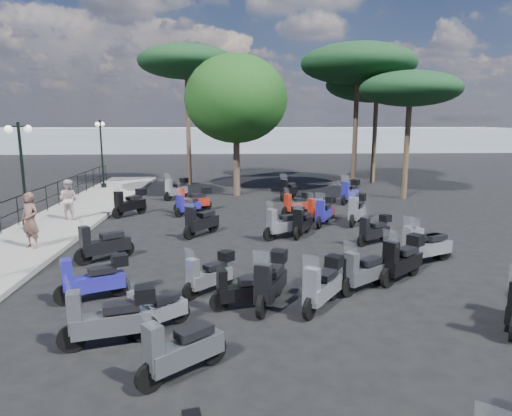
{
  "coord_description": "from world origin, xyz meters",
  "views": [
    {
      "loc": [
        0.33,
        -13.83,
        4.11
      ],
      "look_at": [
        1.1,
        1.02,
        1.2
      ],
      "focal_mm": 32.0,
      "sensor_mm": 36.0,
      "label": 1
    }
  ],
  "objects_px": {
    "scooter_8": "(271,282)",
    "scooter_29": "(350,192)",
    "scooter_0": "(156,312)",
    "broadleaf_tree": "(236,99)",
    "pine_3": "(410,89)",
    "scooter_2": "(93,279)",
    "scooter_17": "(297,204)",
    "scooter_27": "(374,230)",
    "pine_1": "(377,85)",
    "scooter_11": "(176,189)",
    "scooter_9": "(201,222)",
    "pedestrian_far": "(68,199)",
    "scooter_23": "(288,190)",
    "lamp_post_2": "(102,149)",
    "scooter_19": "(363,273)",
    "scooter_20": "(322,286)",
    "scooter_26": "(402,260)",
    "scooter_31": "(428,247)",
    "scooter_14": "(209,275)",
    "scooter_16": "(302,223)",
    "scooter_15": "(284,223)",
    "scooter_13": "(244,289)",
    "pine_2": "(186,62)",
    "scooter_3": "(103,245)",
    "scooter_5": "(193,200)",
    "scooter_4": "(130,203)",
    "woman": "(30,220)",
    "pine_0": "(358,64)",
    "scooter_30": "(321,210)",
    "scooter_28": "(357,210)",
    "scooter_1": "(110,319)",
    "lamp_post_1": "(22,169)",
    "scooter_10": "(188,206)",
    "scooter_7": "(181,351)",
    "scooter_21": "(422,246)"
  },
  "relations": [
    {
      "from": "scooter_8",
      "to": "scooter_29",
      "type": "xyz_separation_m",
      "value": [
        4.98,
        12.45,
        -0.0
      ]
    },
    {
      "from": "scooter_0",
      "to": "scooter_29",
      "type": "distance_m",
      "value": 15.43
    },
    {
      "from": "broadleaf_tree",
      "to": "pine_3",
      "type": "distance_m",
      "value": 8.88
    },
    {
      "from": "scooter_2",
      "to": "scooter_17",
      "type": "distance_m",
      "value": 10.99
    },
    {
      "from": "scooter_27",
      "to": "pine_1",
      "type": "height_order",
      "value": "pine_1"
    },
    {
      "from": "scooter_11",
      "to": "pine_1",
      "type": "relative_size",
      "value": 0.21
    },
    {
      "from": "scooter_9",
      "to": "broadleaf_tree",
      "type": "height_order",
      "value": "broadleaf_tree"
    },
    {
      "from": "pedestrian_far",
      "to": "scooter_29",
      "type": "relative_size",
      "value": 1.03
    },
    {
      "from": "scooter_11",
      "to": "scooter_23",
      "type": "distance_m",
      "value": 5.81
    },
    {
      "from": "lamp_post_2",
      "to": "scooter_8",
      "type": "bearing_deg",
      "value": -61.85
    },
    {
      "from": "scooter_19",
      "to": "scooter_9",
      "type": "bearing_deg",
      "value": 0.5
    },
    {
      "from": "scooter_20",
      "to": "broadleaf_tree",
      "type": "relative_size",
      "value": 0.2
    },
    {
      "from": "scooter_26",
      "to": "scooter_31",
      "type": "xyz_separation_m",
      "value": [
        1.27,
        1.36,
        -0.06
      ]
    },
    {
      "from": "scooter_11",
      "to": "scooter_14",
      "type": "relative_size",
      "value": 1.24
    },
    {
      "from": "scooter_16",
      "to": "scooter_15",
      "type": "bearing_deg",
      "value": 44.14
    },
    {
      "from": "scooter_0",
      "to": "scooter_13",
      "type": "distance_m",
      "value": 2.01
    },
    {
      "from": "pine_2",
      "to": "scooter_3",
      "type": "bearing_deg",
      "value": -93.81
    },
    {
      "from": "scooter_3",
      "to": "scooter_17",
      "type": "height_order",
      "value": "scooter_3"
    },
    {
      "from": "scooter_5",
      "to": "scooter_19",
      "type": "xyz_separation_m",
      "value": [
        4.9,
        -9.82,
        -0.07
      ]
    },
    {
      "from": "scooter_4",
      "to": "scooter_5",
      "type": "xyz_separation_m",
      "value": [
        2.65,
        0.66,
        -0.01
      ]
    },
    {
      "from": "scooter_4",
      "to": "scooter_20",
      "type": "bearing_deg",
      "value": 158.67
    },
    {
      "from": "scooter_19",
      "to": "broadleaf_tree",
      "type": "xyz_separation_m",
      "value": [
        -2.91,
        14.28,
        4.67
      ]
    },
    {
      "from": "scooter_17",
      "to": "woman",
      "type": "bearing_deg",
      "value": 87.19
    },
    {
      "from": "scooter_3",
      "to": "scooter_5",
      "type": "height_order",
      "value": "scooter_5"
    },
    {
      "from": "scooter_27",
      "to": "broadleaf_tree",
      "type": "distance_m",
      "value": 12.0
    },
    {
      "from": "scooter_2",
      "to": "scooter_13",
      "type": "relative_size",
      "value": 1.08
    },
    {
      "from": "pine_0",
      "to": "scooter_3",
      "type": "bearing_deg",
      "value": -128.9
    },
    {
      "from": "scooter_17",
      "to": "scooter_26",
      "type": "relative_size",
      "value": 0.92
    },
    {
      "from": "scooter_30",
      "to": "scooter_19",
      "type": "bearing_deg",
      "value": 143.99
    },
    {
      "from": "scooter_3",
      "to": "scooter_15",
      "type": "distance_m",
      "value": 6.06
    },
    {
      "from": "scooter_23",
      "to": "scooter_28",
      "type": "distance_m",
      "value": 5.97
    },
    {
      "from": "scooter_0",
      "to": "pine_1",
      "type": "bearing_deg",
      "value": -67.18
    },
    {
      "from": "scooter_14",
      "to": "scooter_15",
      "type": "height_order",
      "value": "scooter_15"
    },
    {
      "from": "scooter_5",
      "to": "scooter_31",
      "type": "distance_m",
      "value": 10.73
    },
    {
      "from": "woman",
      "to": "scooter_4",
      "type": "bearing_deg",
      "value": 95.03
    },
    {
      "from": "scooter_26",
      "to": "scooter_30",
      "type": "xyz_separation_m",
      "value": [
        -0.75,
        7.05,
        -0.08
      ]
    },
    {
      "from": "scooter_17",
      "to": "scooter_31",
      "type": "distance_m",
      "value": 7.51
    },
    {
      "from": "scooter_1",
      "to": "scooter_9",
      "type": "bearing_deg",
      "value": -23.04
    },
    {
      "from": "scooter_8",
      "to": "scooter_15",
      "type": "height_order",
      "value": "scooter_8"
    },
    {
      "from": "lamp_post_1",
      "to": "scooter_27",
      "type": "relative_size",
      "value": 2.84
    },
    {
      "from": "pine_2",
      "to": "scooter_10",
      "type": "bearing_deg",
      "value": -85.34
    },
    {
      "from": "scooter_13",
      "to": "scooter_9",
      "type": "bearing_deg",
      "value": -1.4
    },
    {
      "from": "scooter_13",
      "to": "pine_3",
      "type": "relative_size",
      "value": 0.23
    },
    {
      "from": "scooter_0",
      "to": "scooter_7",
      "type": "relative_size",
      "value": 0.87
    },
    {
      "from": "pedestrian_far",
      "to": "scooter_17",
      "type": "bearing_deg",
      "value": -159.67
    },
    {
      "from": "scooter_27",
      "to": "scooter_21",
      "type": "bearing_deg",
      "value": 165.99
    },
    {
      "from": "scooter_14",
      "to": "scooter_4",
      "type": "bearing_deg",
      "value": -20.91
    },
    {
      "from": "scooter_15",
      "to": "pine_2",
      "type": "bearing_deg",
      "value": -15.2
    },
    {
      "from": "scooter_0",
      "to": "scooter_30",
      "type": "relative_size",
      "value": 0.86
    },
    {
      "from": "scooter_7",
      "to": "scooter_11",
      "type": "distance_m",
      "value": 16.93
    }
  ]
}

